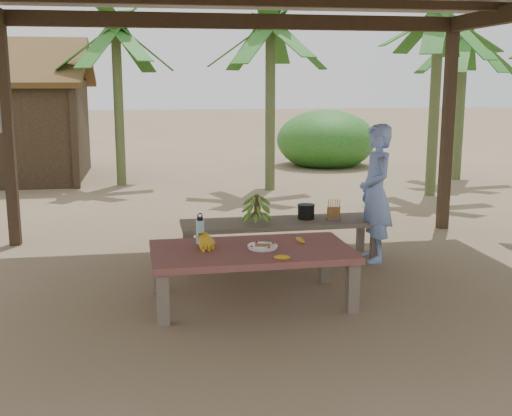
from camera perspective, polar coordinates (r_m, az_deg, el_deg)
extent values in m
plane|color=brown|center=(6.19, 1.59, -7.47)|extent=(80.00, 80.00, 0.00)
cube|color=black|center=(8.25, -21.20, 6.07)|extent=(0.13, 0.13, 2.70)
cube|color=black|center=(8.98, 16.66, 6.72)|extent=(0.13, 0.13, 2.70)
cube|color=black|center=(8.17, -1.50, 16.25)|extent=(5.80, 0.14, 0.18)
cube|color=brown|center=(5.39, -8.28, -8.01)|extent=(0.10, 0.10, 0.44)
cube|color=brown|center=(5.69, 8.58, -6.98)|extent=(0.10, 0.10, 0.44)
cube|color=brown|center=(6.19, -8.63, -5.47)|extent=(0.10, 0.10, 0.44)
cube|color=brown|center=(6.45, 6.13, -4.72)|extent=(0.10, 0.10, 0.44)
cube|color=maroon|center=(5.80, -0.41, -3.91)|extent=(1.82, 1.04, 0.06)
cube|color=brown|center=(6.85, -5.90, -3.95)|extent=(0.08, 0.08, 0.40)
cube|color=brown|center=(7.29, 10.48, -3.13)|extent=(0.08, 0.08, 0.40)
cube|color=brown|center=(7.29, -6.19, -3.01)|extent=(0.08, 0.08, 0.40)
cube|color=brown|center=(7.71, 9.27, -2.30)|extent=(0.08, 0.08, 0.40)
cube|color=brown|center=(7.16, 2.16, -1.36)|extent=(2.21, 0.64, 0.05)
cylinder|color=white|center=(5.79, 0.59, -3.58)|extent=(0.25, 0.25, 0.01)
cylinder|color=white|center=(5.78, 0.59, -3.43)|extent=(0.27, 0.27, 0.02)
cube|color=brown|center=(5.78, 0.59, -3.37)|extent=(0.15, 0.12, 0.02)
ellipsoid|color=yellow|center=(5.43, 2.35, -4.41)|extent=(0.16, 0.08, 0.04)
ellipsoid|color=yellow|center=(6.02, 3.95, -2.86)|extent=(0.10, 0.14, 0.04)
cylinder|color=#3DBCBE|center=(5.97, -4.98, -2.13)|extent=(0.08, 0.08, 0.22)
cylinder|color=black|center=(5.94, -5.00, -0.96)|extent=(0.06, 0.06, 0.03)
torus|color=black|center=(5.94, -5.01, -0.67)|extent=(0.05, 0.01, 0.05)
cylinder|color=black|center=(7.27, 4.47, -0.35)|extent=(0.19, 0.19, 0.16)
imported|color=#728ED8|center=(7.21, 10.58, 1.30)|extent=(0.39, 0.57, 1.53)
cylinder|color=#596638|center=(11.59, 15.58, 8.81)|extent=(0.18, 0.18, 3.15)
cylinder|color=#596638|center=(11.75, 1.27, 8.93)|extent=(0.18, 0.18, 3.02)
cylinder|color=#596638|center=(12.58, -12.11, 8.78)|extent=(0.18, 0.18, 3.00)
cylinder|color=#596638|center=(13.64, 17.69, 8.56)|extent=(0.18, 0.18, 2.94)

